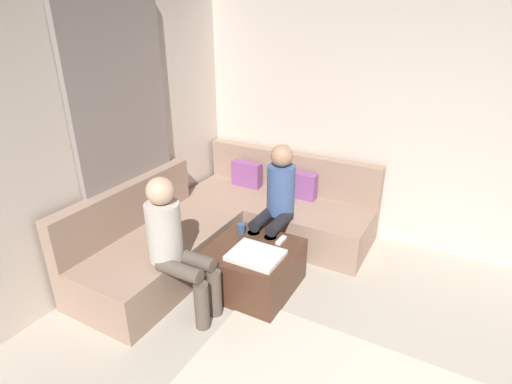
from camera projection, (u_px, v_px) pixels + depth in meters
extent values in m
cube|color=beige|center=(475.00, 128.00, 3.79)|extent=(6.00, 0.12, 2.70)
cube|color=gray|center=(126.00, 140.00, 3.76)|extent=(0.06, 1.10, 2.50)
cube|color=#9E7F6B|center=(277.00, 216.00, 4.61)|extent=(2.10, 0.85, 0.42)
cube|color=#9E7F6B|center=(291.00, 171.00, 4.71)|extent=(2.10, 0.14, 0.45)
cube|color=#9E7F6B|center=(160.00, 256.00, 3.86)|extent=(0.85, 1.70, 0.42)
cube|color=#9E7F6B|center=(127.00, 207.00, 3.84)|extent=(0.14, 1.70, 0.45)
cube|color=#8C4C8C|center=(247.00, 177.00, 4.83)|extent=(0.36, 0.12, 0.36)
cube|color=#8C4C8C|center=(301.00, 188.00, 4.52)|extent=(0.36, 0.12, 0.36)
cube|color=#4C2D1E|center=(252.00, 267.00, 3.69)|extent=(0.76, 0.76, 0.42)
cube|color=white|center=(256.00, 255.00, 3.45)|extent=(0.44, 0.36, 0.04)
cylinder|color=#334C72|center=(241.00, 228.00, 3.82)|extent=(0.08, 0.08, 0.10)
cube|color=white|center=(281.00, 240.00, 3.69)|extent=(0.05, 0.15, 0.02)
cylinder|color=black|center=(270.00, 256.00, 3.85)|extent=(0.12, 0.12, 0.42)
cylinder|color=black|center=(254.00, 251.00, 3.93)|extent=(0.12, 0.12, 0.42)
cylinder|color=black|center=(280.00, 222.00, 3.90)|extent=(0.12, 0.40, 0.12)
cylinder|color=black|center=(263.00, 218.00, 3.98)|extent=(0.12, 0.40, 0.12)
cylinder|color=#3F598C|center=(281.00, 190.00, 4.00)|extent=(0.28, 0.28, 0.50)
sphere|color=tan|center=(282.00, 155.00, 3.85)|extent=(0.22, 0.22, 0.22)
cylinder|color=brown|center=(215.00, 293.00, 3.35)|extent=(0.12, 0.12, 0.42)
cylinder|color=brown|center=(202.00, 306.00, 3.20)|extent=(0.12, 0.12, 0.42)
cylinder|color=brown|center=(193.00, 259.00, 3.32)|extent=(0.40, 0.12, 0.12)
cylinder|color=brown|center=(179.00, 270.00, 3.18)|extent=(0.40, 0.12, 0.12)
cylinder|color=beige|center=(164.00, 232.00, 3.24)|extent=(0.28, 0.28, 0.50)
sphere|color=#D8AD8C|center=(160.00, 191.00, 3.09)|extent=(0.22, 0.22, 0.22)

